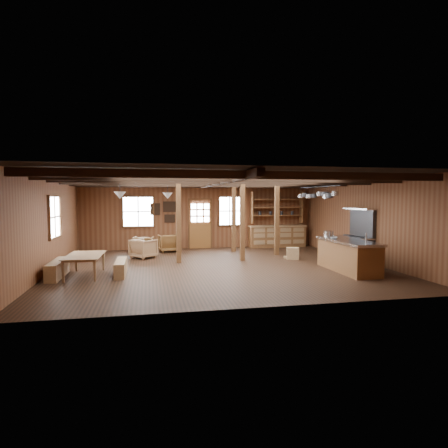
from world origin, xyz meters
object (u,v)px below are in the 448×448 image
Objects in this scene: kitchen_island at (348,255)px; commercial_range at (355,244)px; armchair_c at (144,248)px; armchair_a at (169,243)px; dining_table at (86,265)px; armchair_b at (144,245)px.

kitchen_island is 1.76m from commercial_range.
commercial_range is 2.37× the size of armchair_c.
commercial_range reaches higher than armchair_a.
armchair_a is at bearing 148.59° from commercial_range.
dining_table is at bearing 51.82° from armchair_a.
dining_table is 2.18× the size of armchair_a.
armchair_b is (-5.99, 4.69, -0.14)m from kitchen_island.
commercial_range is 7.10m from armchair_a.
commercial_range is 2.43× the size of armchair_b.
dining_table is 4.16m from armchair_b.
armchair_c reaches higher than armchair_b.
armchair_c is at bearing 148.82° from kitchen_island.
commercial_range is at bearing 164.67° from armchair_b.
dining_table is at bearing 174.23° from kitchen_island.
dining_table is at bearing 78.35° from armchair_b.
kitchen_island is 7.55m from dining_table.
commercial_range is 2.35× the size of armchair_a.
kitchen_island reaches higher than dining_table.
dining_table is 2.25× the size of armchair_b.
commercial_range is at bearing 140.62° from armchair_a.
commercial_range is (1.05, 1.41, 0.12)m from kitchen_island.
commercial_range is 8.58m from dining_table.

